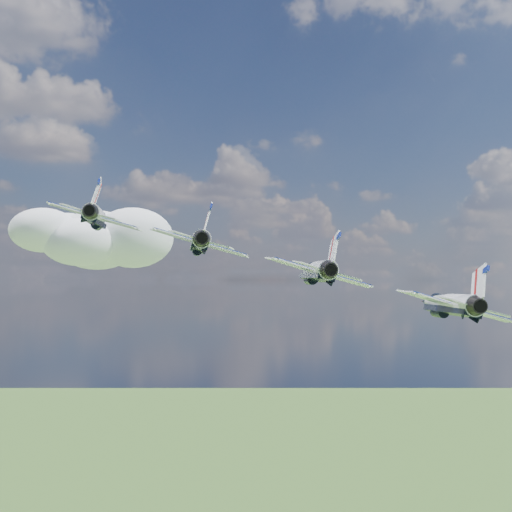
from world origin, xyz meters
name	(u,v)px	position (x,y,z in m)	size (l,w,h in m)	color
cloud_far	(81,238)	(18.29, 179.72, 167.17)	(55.61, 43.70, 21.85)	white
jet_0	(97,217)	(-21.28, -2.91, 159.03)	(10.06, 14.90, 4.45)	white
jet_1	(200,242)	(-12.57, -12.38, 155.90)	(10.06, 14.90, 4.45)	white
jet_2	(316,271)	(-3.85, -21.85, 152.77)	(10.06, 14.90, 4.45)	white
jet_3	(448,303)	(4.87, -31.32, 149.64)	(10.06, 14.90, 4.45)	white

